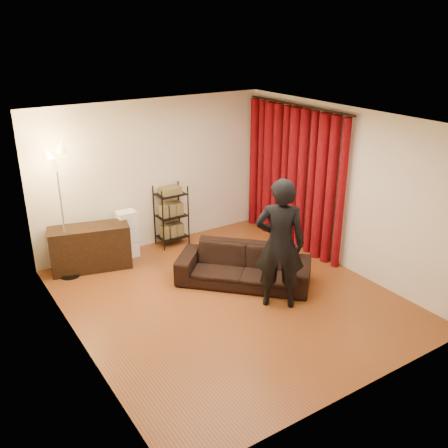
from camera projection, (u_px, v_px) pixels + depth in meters
floor at (229, 298)px, 7.59m from camera, size 5.00×5.00×0.00m
ceiling at (230, 120)px, 6.58m from camera, size 5.00×5.00×0.00m
wall_back at (154, 174)px, 9.03m from camera, size 5.00×0.00×5.00m
wall_front at (363, 289)px, 5.14m from camera, size 5.00×0.00×5.00m
wall_left at (73, 253)px, 5.95m from camera, size 0.00×5.00×5.00m
wall_right at (343, 189)px, 8.22m from camera, size 0.00×5.00×5.00m
curtain_rod at (298, 105)px, 8.58m from camera, size 0.04×2.65×0.04m
curtain at (293, 178)px, 9.06m from camera, size 0.22×2.65×2.55m
sofa at (244, 266)px, 7.94m from camera, size 2.05×2.06×0.61m
person at (280, 244)px, 7.09m from camera, size 0.85×0.81×1.96m
media_cabinet at (90, 248)px, 8.39m from camera, size 1.39×0.80×0.76m
storage_boxes at (127, 234)px, 8.81m from camera, size 0.35×0.28×0.86m
wire_shelf at (171, 216)px, 9.25m from camera, size 0.57×0.45×1.15m
floor_lamp at (62, 215)px, 7.86m from camera, size 0.43×0.43×2.18m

